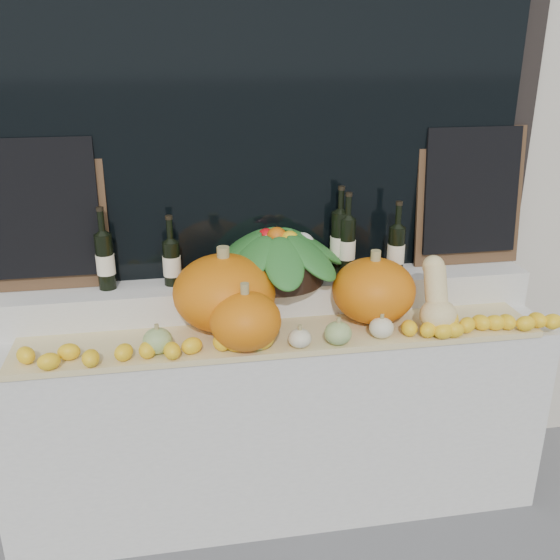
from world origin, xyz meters
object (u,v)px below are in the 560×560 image
(butternut_squash, at_px, (437,301))
(wine_bottle_tall, at_px, (340,242))
(pumpkin_left, at_px, (224,292))
(produce_bowl, at_px, (277,254))
(pumpkin_right, at_px, (374,290))

(butternut_squash, distance_m, wine_bottle_tall, 0.50)
(pumpkin_left, xyz_separation_m, produce_bowl, (0.24, 0.15, 0.10))
(pumpkin_left, distance_m, butternut_squash, 0.86)
(produce_bowl, height_order, wine_bottle_tall, wine_bottle_tall)
(pumpkin_left, height_order, wine_bottle_tall, wine_bottle_tall)
(pumpkin_right, bearing_deg, wine_bottle_tall, 112.23)
(pumpkin_left, height_order, pumpkin_right, pumpkin_left)
(pumpkin_left, distance_m, produce_bowl, 0.30)
(wine_bottle_tall, bearing_deg, produce_bowl, -172.77)
(butternut_squash, height_order, wine_bottle_tall, wine_bottle_tall)
(butternut_squash, bearing_deg, wine_bottle_tall, 132.69)
(pumpkin_right, bearing_deg, produce_bowl, 153.48)
(pumpkin_left, relative_size, pumpkin_right, 1.21)
(pumpkin_right, height_order, wine_bottle_tall, wine_bottle_tall)
(pumpkin_right, height_order, butternut_squash, butternut_squash)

